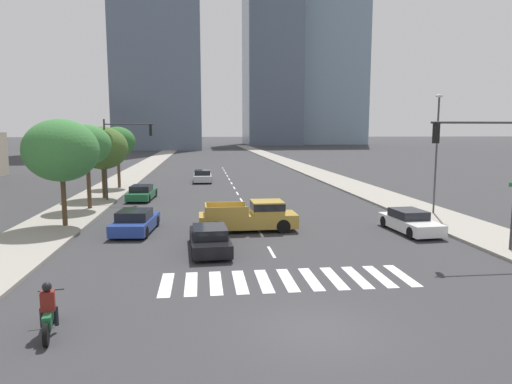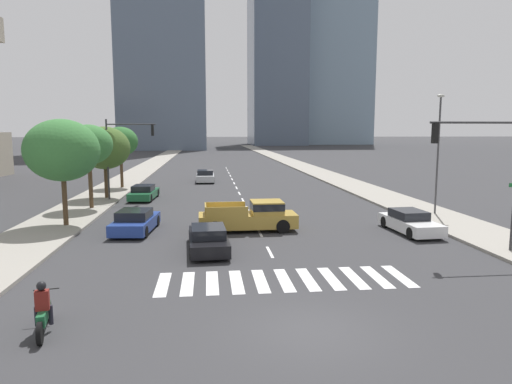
{
  "view_description": "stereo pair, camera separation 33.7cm",
  "coord_description": "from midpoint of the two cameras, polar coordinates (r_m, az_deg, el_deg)",
  "views": [
    {
      "loc": [
        -3.15,
        -11.88,
        5.57
      ],
      "look_at": [
        0.0,
        14.38,
        2.0
      ],
      "focal_mm": 31.94,
      "sensor_mm": 36.0,
      "label": 1
    },
    {
      "loc": [
        -2.82,
        -11.91,
        5.57
      ],
      "look_at": [
        0.0,
        14.38,
        2.0
      ],
      "focal_mm": 31.94,
      "sensor_mm": 36.0,
      "label": 2
    }
  ],
  "objects": [
    {
      "name": "ground_plane",
      "position": [
        13.47,
        7.58,
        -16.82
      ],
      "size": [
        800.0,
        800.0,
        0.0
      ],
      "primitive_type": "plane",
      "color": "#333335"
    },
    {
      "name": "sidewalk_east",
      "position": [
        44.77,
        13.25,
        0.44
      ],
      "size": [
        4.0,
        260.0,
        0.15
      ],
      "primitive_type": "cube",
      "color": "gray",
      "rests_on": "ground"
    },
    {
      "name": "sidewalk_west",
      "position": [
        43.17,
        -17.88,
        0.0
      ],
      "size": [
        4.0,
        260.0,
        0.15
      ],
      "primitive_type": "cube",
      "color": "gray",
      "rests_on": "ground"
    },
    {
      "name": "crosswalk_near",
      "position": [
        17.46,
        4.13,
        -10.93
      ],
      "size": [
        9.45,
        2.68,
        0.01
      ],
      "color": "silver",
      "rests_on": "ground"
    },
    {
      "name": "lane_divider_center",
      "position": [
        44.72,
        -2.24,
        0.53
      ],
      "size": [
        0.14,
        50.0,
        0.01
      ],
      "color": "silver",
      "rests_on": "ground"
    },
    {
      "name": "motorcycle_lead",
      "position": [
        14.26,
        -24.44,
        -13.51
      ],
      "size": [
        0.77,
        2.19,
        1.49
      ],
      "rotation": [
        0.0,
        0.0,
        1.77
      ],
      "color": "black",
      "rests_on": "ground"
    },
    {
      "name": "pickup_truck",
      "position": [
        25.5,
        -0.07,
        -3.07
      ],
      "size": [
        5.46,
        2.01,
        1.67
      ],
      "rotation": [
        0.0,
        0.0,
        0.01
      ],
      "color": "#B28E38",
      "rests_on": "ground"
    },
    {
      "name": "sedan_white_0",
      "position": [
        26.55,
        19.06,
        -3.6
      ],
      "size": [
        2.0,
        4.54,
        1.22
      ],
      "rotation": [
        0.0,
        0.0,
        -1.51
      ],
      "color": "silver",
      "rests_on": "ground"
    },
    {
      "name": "sedan_silver_1",
      "position": [
        49.97,
        -6.18,
        1.95
      ],
      "size": [
        1.95,
        4.56,
        1.32
      ],
      "rotation": [
        0.0,
        0.0,
        1.57
      ],
      "color": "#B7BABF",
      "rests_on": "ground"
    },
    {
      "name": "sedan_black_2",
      "position": [
        21.49,
        -5.56,
        -5.86
      ],
      "size": [
        1.95,
        4.66,
        1.18
      ],
      "rotation": [
        0.0,
        0.0,
        1.62
      ],
      "color": "black",
      "rests_on": "ground"
    },
    {
      "name": "sedan_green_3",
      "position": [
        38.07,
        -13.62,
        -0.1
      ],
      "size": [
        2.07,
        4.61,
        1.2
      ],
      "rotation": [
        0.0,
        0.0,
        1.5
      ],
      "color": "#1E6038",
      "rests_on": "ground"
    },
    {
      "name": "sedan_blue_4",
      "position": [
        26.0,
        -14.51,
        -3.61
      ],
      "size": [
        2.3,
        4.55,
        1.26
      ],
      "rotation": [
        0.0,
        0.0,
        1.47
      ],
      "color": "navy",
      "rests_on": "ground"
    },
    {
      "name": "traffic_signal_near",
      "position": [
        22.63,
        27.21,
        3.77
      ],
      "size": [
        4.47,
        0.28,
        6.17
      ],
      "rotation": [
        0.0,
        0.0,
        3.14
      ],
      "color": "#333335",
      "rests_on": "sidewalk_east"
    },
    {
      "name": "traffic_signal_far",
      "position": [
        37.42,
        -15.89,
        5.64
      ],
      "size": [
        4.09,
        0.28,
        6.32
      ],
      "color": "#333335",
      "rests_on": "sidewalk_west"
    },
    {
      "name": "street_lamp_east",
      "position": [
        32.02,
        22.15,
        5.42
      ],
      "size": [
        0.5,
        0.24,
        7.74
      ],
      "color": "#3F3F42",
      "rests_on": "sidewalk_east"
    },
    {
      "name": "street_tree_nearest",
      "position": [
        28.13,
        -22.8,
        4.82
      ],
      "size": [
        4.16,
        4.16,
        6.08
      ],
      "color": "#4C3823",
      "rests_on": "sidewalk_west"
    },
    {
      "name": "street_tree_second",
      "position": [
        33.85,
        -19.95,
        5.57
      ],
      "size": [
        3.27,
        3.27,
        5.85
      ],
      "color": "#4C3823",
      "rests_on": "sidewalk_west"
    },
    {
      "name": "street_tree_third",
      "position": [
        38.65,
        -18.2,
        5.25
      ],
      "size": [
        4.03,
        4.03,
        5.76
      ],
      "color": "#4C3823",
      "rests_on": "sidewalk_west"
    },
    {
      "name": "street_tree_fourth",
      "position": [
        45.4,
        -16.41,
        6.06
      ],
      "size": [
        3.28,
        3.28,
        5.79
      ],
      "color": "#4C3823",
      "rests_on": "sidewalk_west"
    },
    {
      "name": "office_tower_center_skyline",
      "position": [
        186.53,
        2.62,
        18.43
      ],
      "size": [
        20.28,
        29.18,
        81.77
      ],
      "color": "slate",
      "rests_on": "ground"
    },
    {
      "name": "office_tower_right_skyline",
      "position": [
        202.25,
        9.49,
        20.25
      ],
      "size": [
        29.61,
        26.18,
        109.7
      ],
      "color": "#7A93A8",
      "rests_on": "ground"
    }
  ]
}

